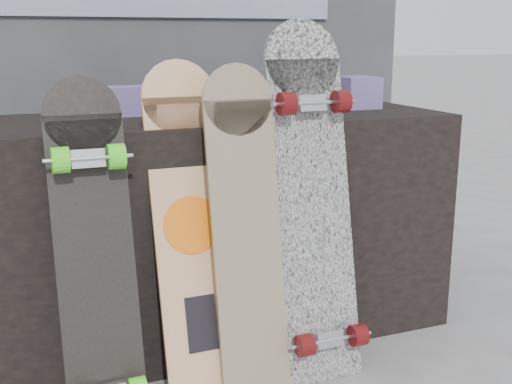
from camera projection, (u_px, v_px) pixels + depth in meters
name	position (u px, v px, depth m)	size (l,w,h in m)	color
vendor_table	(222.00, 225.00, 2.34)	(1.60, 0.60, 0.80)	black
booth	(160.00, 29.00, 2.94)	(2.40, 0.22, 2.20)	#343439
merch_box_purple	(123.00, 101.00, 2.23)	(0.18, 0.12, 0.10)	#463976
merch_box_small	(358.00, 92.00, 2.46)	(0.14, 0.14, 0.12)	#463976
merch_box_flat	(240.00, 105.00, 2.30)	(0.22, 0.10, 0.06)	#D1B78C
longboard_geisha	(191.00, 220.00, 1.93)	(0.23, 0.29, 1.01)	beige
longboard_celtic	(246.00, 222.00, 1.92)	(0.22, 0.20, 1.00)	#C8AF88
longboard_cascadia	(313.00, 195.00, 2.02)	(0.26, 0.32, 1.13)	silver
skateboard_dark	(95.00, 251.00, 1.75)	(0.22, 0.31, 0.97)	black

